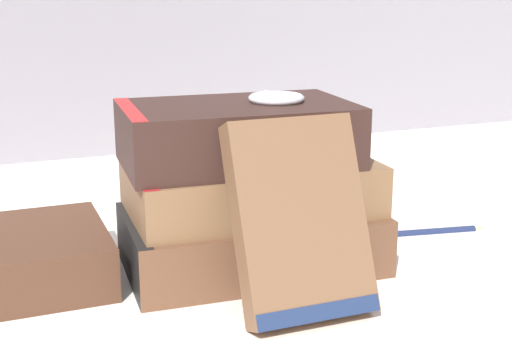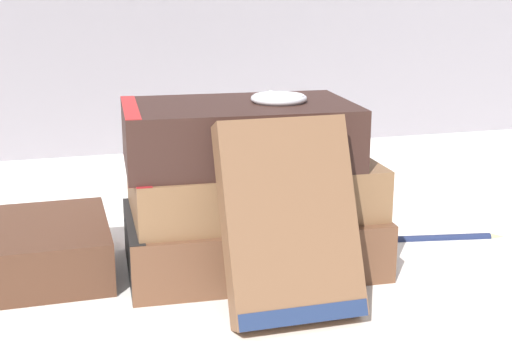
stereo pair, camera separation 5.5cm
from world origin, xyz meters
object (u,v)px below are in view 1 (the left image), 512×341
at_px(book_flat_bottom, 245,240).
at_px(pocket_watch, 276,98).
at_px(fountain_pen, 427,229).
at_px(book_leaning_front, 300,226).
at_px(book_flat_middle, 245,186).
at_px(book_flat_top, 231,134).

height_order(book_flat_bottom, pocket_watch, pocket_watch).
bearing_deg(fountain_pen, book_leaning_front, -140.04).
xyz_separation_m(book_flat_middle, book_flat_top, (-0.01, -0.00, 0.05)).
distance_m(book_flat_middle, book_flat_top, 0.05).
xyz_separation_m(book_flat_bottom, pocket_watch, (0.03, 0.00, 0.12)).
bearing_deg(fountain_pen, pocket_watch, -166.55).
height_order(book_flat_middle, book_leaning_front, book_leaning_front).
xyz_separation_m(book_flat_middle, fountain_pen, (0.19, 0.01, -0.07)).
distance_m(book_flat_bottom, fountain_pen, 0.20).
xyz_separation_m(book_flat_middle, book_leaning_front, (0.01, -0.10, -0.00)).
bearing_deg(book_flat_top, pocket_watch, 1.00).
relative_size(book_flat_bottom, pocket_watch, 4.37).
height_order(book_flat_middle, book_flat_top, book_flat_top).
distance_m(book_flat_middle, fountain_pen, 0.21).
height_order(book_flat_middle, pocket_watch, pocket_watch).
distance_m(book_flat_top, fountain_pen, 0.24).
distance_m(book_flat_middle, book_leaning_front, 0.10).
height_order(pocket_watch, fountain_pen, pocket_watch).
distance_m(book_flat_bottom, book_leaning_front, 0.11).
bearing_deg(fountain_pen, book_flat_bottom, -166.28).
bearing_deg(book_flat_middle, book_flat_bottom, -106.14).
bearing_deg(book_leaning_front, book_flat_middle, 92.82).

